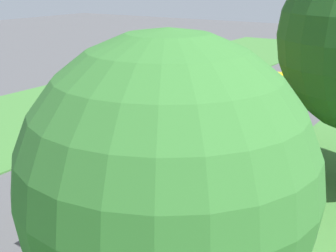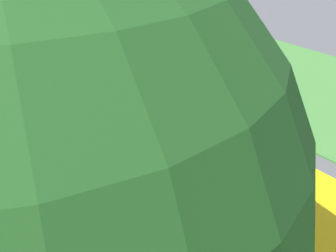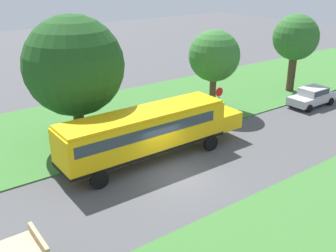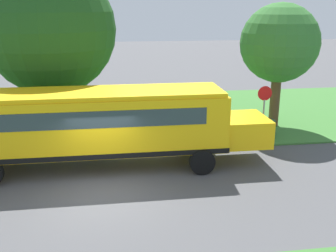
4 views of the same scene
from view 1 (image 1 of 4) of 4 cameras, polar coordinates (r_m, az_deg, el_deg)
name	(u,v)px [view 1 (image 1 of 4)]	position (r m, az deg, el deg)	size (l,w,h in m)	color
ground_plane	(147,165)	(18.51, -2.57, -4.76)	(120.00, 120.00, 0.00)	#4C4C4F
grass_far_side	(0,126)	(24.61, -19.78, 0.01)	(10.00, 80.00, 0.07)	#3D7533
school_bus	(207,129)	(16.62, 4.84, -0.39)	(2.84, 12.42, 3.16)	yellow
pickup_truck	(222,80)	(29.02, 6.56, 5.64)	(2.28, 5.40, 2.10)	tan
oak_tree_roadside_mid	(163,185)	(6.37, -0.58, -7.23)	(4.03, 4.03, 6.48)	brown
stop_sign	(113,250)	(9.95, -6.72, -14.80)	(0.08, 0.68, 2.74)	gray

